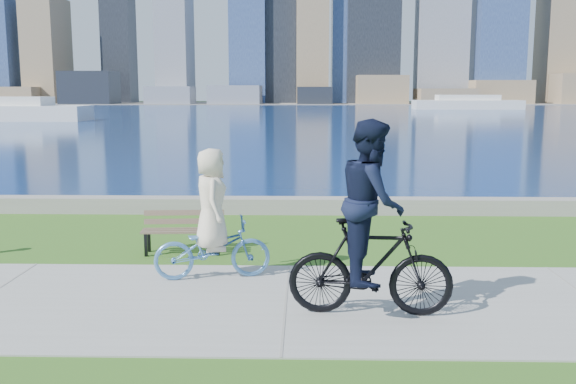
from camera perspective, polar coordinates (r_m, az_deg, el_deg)
name	(u,v)px	position (r m, az deg, el deg)	size (l,w,h in m)	color
ground	(286,304)	(8.44, -0.20, -9.89)	(320.00, 320.00, 0.00)	#2B5717
concrete_path	(286,303)	(8.44, -0.20, -9.82)	(80.00, 3.50, 0.02)	gray
seawall	(294,206)	(14.41, 0.50, -1.21)	(90.00, 0.50, 0.35)	gray
bay_water	(302,113)	(80.03, 1.28, 7.06)	(320.00, 131.00, 0.01)	navy
far_shore	(303,103)	(138.01, 1.36, 7.91)	(320.00, 30.00, 0.12)	gray
ferry_far	(467,103)	(97.67, 15.64, 7.60)	(15.43, 4.41, 2.09)	silver
park_bench	(183,228)	(11.03, -9.29, -3.15)	(1.40, 0.57, 0.71)	black
cyclist_woman	(212,231)	(9.36, -6.77, -3.44)	(0.92, 1.77, 1.90)	#5088C3
cyclist_man	(371,235)	(7.78, 7.40, -3.78)	(0.80, 2.02, 2.39)	black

